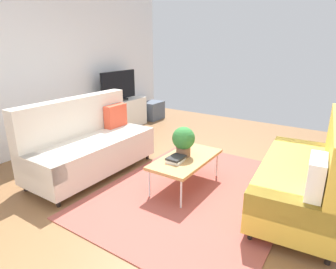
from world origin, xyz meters
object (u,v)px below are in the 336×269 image
tv_console (120,115)px  storage_trunk (153,110)px  couch_beige (89,144)px  vase_0 (97,102)px  coffee_table (186,160)px  potted_plant (184,140)px  couch_green (308,174)px  table_book_0 (176,160)px  tv (119,87)px  bottle_0 (111,99)px  vase_1 (102,101)px

tv_console → storage_trunk: tv_console is taller
couch_beige → vase_0: couch_beige is taller
coffee_table → vase_0: bearing=70.4°
potted_plant → couch_green: bearing=-80.1°
couch_green → table_book_0: (-0.47, 1.46, -0.00)m
tv → vase_0: bearing=173.1°
bottle_0 → couch_green: bearing=-103.5°
tv_console → table_book_0: size_ratio=5.83×
table_book_0 → vase_1: size_ratio=1.94×
table_book_0 → bottle_0: 2.89m
storage_trunk → table_book_0: size_ratio=2.17×
table_book_0 → potted_plant: bearing=5.0°
storage_trunk → coffee_table: bearing=-136.5°
tv → vase_1: size_ratio=8.07×
couch_green → vase_1: couch_green is taller
vase_1 → bottle_0: size_ratio=0.80×
couch_beige → bottle_0: bearing=-145.5°
potted_plant → table_book_0: size_ratio=1.67×
couch_beige → storage_trunk: (3.00, 1.06, -0.22)m
vase_0 → vase_1: bearing=0.0°
bottle_0 → tv_console: bearing=8.4°
couch_green → tv_console: (1.22, 4.00, -0.12)m
couch_green → tv_console: 4.19m
bottle_0 → storage_trunk: bearing=-2.5°
table_book_0 → vase_0: bearing=66.7°
tv_console → vase_1: 0.58m
vase_1 → bottle_0: bottle_0 is taller
tv → table_book_0: tv is taller
storage_trunk → vase_0: (-1.68, 0.15, 0.49)m
couch_beige → vase_1: bearing=-140.4°
couch_green → storage_trunk: bearing=54.3°
tv → bottle_0: tv is taller
coffee_table → potted_plant: bearing=61.4°
couch_beige → table_book_0: size_ratio=7.92×
couch_beige → tv_console: size_ratio=1.36×
potted_plant → table_book_0: (-0.21, -0.02, -0.20)m
coffee_table → vase_0: 2.81m
tv → storage_trunk: (1.10, -0.08, -0.73)m
vase_1 → couch_green: bearing=-100.9°
coffee_table → vase_1: 2.86m
couch_green → table_book_0: 1.54m
potted_plant → bottle_0: size_ratio=2.59×
coffee_table → tv: bearing=59.4°
coffee_table → tv_console: 3.00m
potted_plant → table_book_0: potted_plant is taller
bottle_0 → vase_1: bearing=152.0°
couch_green → tv: size_ratio=1.97×
coffee_table → table_book_0: bearing=166.2°
tv_console → potted_plant: bearing=-120.5°
coffee_table → vase_1: (1.08, 2.63, 0.31)m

